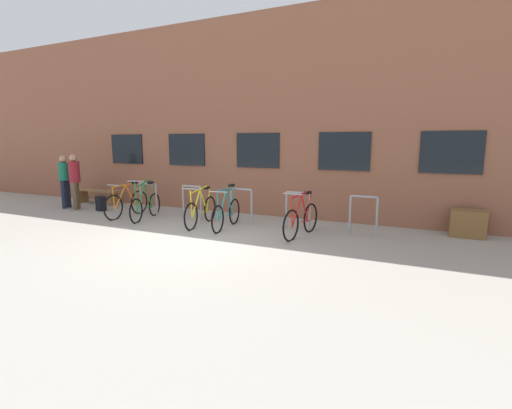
{
  "coord_description": "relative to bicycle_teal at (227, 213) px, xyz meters",
  "views": [
    {
      "loc": [
        4.39,
        -6.3,
        2.05
      ],
      "look_at": [
        0.69,
        1.6,
        0.59
      ],
      "focal_mm": 26.02,
      "sensor_mm": 36.0,
      "label": 1
    }
  ],
  "objects": [
    {
      "name": "storefront_building",
      "position": [
        -0.02,
        4.96,
        2.37
      ],
      "size": [
        28.0,
        6.28,
        5.49
      ],
      "color": "brown",
      "rests_on": "ground"
    },
    {
      "name": "backpack",
      "position": [
        -4.6,
        0.39,
        -0.15
      ],
      "size": [
        0.31,
        0.25,
        0.44
      ],
      "primitive_type": "cube",
      "rotation": [
        0.0,
        0.0,
        -0.18
      ],
      "color": "black",
      "rests_on": "ground"
    },
    {
      "name": "bicycle_red",
      "position": [
        1.88,
        0.02,
        0.0
      ],
      "size": [
        0.44,
        1.64,
        1.02
      ],
      "color": "black",
      "rests_on": "ground"
    },
    {
      "name": "bicycle_teal",
      "position": [
        0.0,
        0.0,
        0.0
      ],
      "size": [
        0.44,
        1.69,
        1.05
      ],
      "color": "black",
      "rests_on": "ground"
    },
    {
      "name": "bike_rack",
      "position": [
        0.12,
        0.54,
        0.18
      ],
      "size": [
        6.62,
        0.05,
        0.92
      ],
      "color": "gray",
      "rests_on": "ground"
    },
    {
      "name": "person_browsing",
      "position": [
        -5.45,
        0.23,
        0.6
      ],
      "size": [
        0.32,
        0.33,
        1.7
      ],
      "color": "brown",
      "rests_on": "ground"
    },
    {
      "name": "planter_box",
      "position": [
        5.21,
        1.49,
        -0.07
      ],
      "size": [
        0.7,
        0.44,
        0.6
      ],
      "primitive_type": "cube",
      "color": "brown",
      "rests_on": "ground"
    },
    {
      "name": "ground_plane",
      "position": [
        -0.02,
        -1.36,
        -0.37
      ],
      "size": [
        42.0,
        42.0,
        0.0
      ],
      "primitive_type": "plane",
      "color": "#9E998E"
    },
    {
      "name": "person_by_bench",
      "position": [
        -5.98,
        0.29,
        0.58
      ],
      "size": [
        0.32,
        0.35,
        1.65
      ],
      "color": "#1E2338",
      "rests_on": "ground"
    },
    {
      "name": "bicycle_orange",
      "position": [
        -3.23,
        0.06,
        0.0
      ],
      "size": [
        0.44,
        1.73,
        0.96
      ],
      "color": "black",
      "rests_on": "ground"
    },
    {
      "name": "bicycle_green",
      "position": [
        -2.51,
        0.01,
        0.0
      ],
      "size": [
        0.55,
        1.65,
        1.11
      ],
      "color": "black",
      "rests_on": "ground"
    },
    {
      "name": "bicycle_yellow",
      "position": [
        -0.73,
        0.01,
        -0.0
      ],
      "size": [
        0.44,
        1.74,
        1.01
      ],
      "color": "black",
      "rests_on": "ground"
    },
    {
      "name": "wooden_bench",
      "position": [
        -5.72,
        1.29,
        -0.02
      ],
      "size": [
        1.73,
        0.4,
        0.48
      ],
      "color": "olive",
      "rests_on": "ground"
    }
  ]
}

